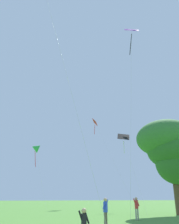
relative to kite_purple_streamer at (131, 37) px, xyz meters
The scene contains 8 objects.
kite_purple_streamer is the anchor object (origin of this frame).
kite_black_large 15.53m from the kite_purple_streamer, 68.78° to the left, with size 4.74×11.57×11.28m.
kite_red_high 25.69m from the kite_purple_streamer, 78.33° to the left, with size 3.82×11.23×17.98m.
kite_green_small 23.84m from the kite_purple_streamer, 111.78° to the left, with size 2.44×5.67×10.50m.
person_child_small 25.40m from the kite_purple_streamer, 129.00° to the right, with size 0.40×0.17×1.24m.
person_in_blue_jacket 19.74m from the kite_purple_streamer, 128.25° to the right, with size 0.53×0.22×1.64m.
person_near_tree 21.64m from the kite_purple_streamer, 134.72° to the right, with size 0.47×0.32×1.58m.
tree_left_oak 14.09m from the kite_purple_streamer, ahead, with size 7.10×6.61×9.71m.
Camera 1 is at (-0.61, -4.85, 1.54)m, focal length 38.14 mm.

